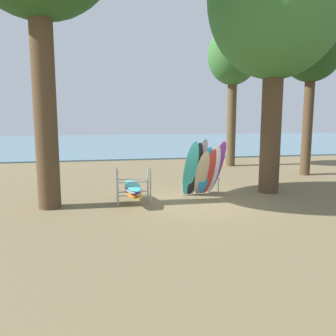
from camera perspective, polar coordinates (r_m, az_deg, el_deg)
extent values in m
plane|color=brown|center=(12.16, 5.62, -5.53)|extent=(80.00, 80.00, 0.00)
cube|color=slate|center=(41.77, -6.83, 4.38)|extent=(80.00, 36.00, 0.10)
cylinder|color=#4C3823|center=(11.53, -20.14, 11.57)|extent=(0.72, 0.72, 7.32)
cylinder|color=#4C3823|center=(13.83, 17.02, 7.76)|extent=(0.78, 0.78, 5.71)
cylinder|color=#4C3823|center=(18.81, 22.49, 7.28)|extent=(0.50, 0.50, 5.52)
ellipsoid|color=#234C1E|center=(19.15, 23.15, 18.55)|extent=(3.12, 3.12, 3.59)
cylinder|color=brown|center=(21.15, 10.65, 8.02)|extent=(0.55, 0.55, 5.68)
ellipsoid|color=#33662D|center=(21.48, 10.93, 18.19)|extent=(3.02, 3.02, 3.48)
ellipsoid|color=#38B2AD|center=(12.44, 3.83, -0.18)|extent=(0.63, 1.00, 2.13)
ellipsoid|color=black|center=(12.53, 4.47, -0.27)|extent=(0.69, 0.98, 2.07)
ellipsoid|color=gray|center=(12.60, 5.11, 0.07)|extent=(0.77, 1.09, 2.20)
ellipsoid|color=#C6B289|center=(12.72, 5.72, -0.86)|extent=(0.62, 0.90, 1.76)
ellipsoid|color=#2D8ED1|center=(12.80, 6.34, -0.52)|extent=(0.66, 0.79, 1.89)
ellipsoid|color=red|center=(12.90, 6.94, -0.64)|extent=(0.70, 0.85, 1.81)
ellipsoid|color=white|center=(12.98, 7.55, -0.30)|extent=(0.61, 0.91, 1.94)
ellipsoid|color=purple|center=(13.07, 8.14, 0.08)|extent=(0.76, 1.11, 2.09)
cylinder|color=#9EA0A5|center=(12.85, 2.45, -3.49)|extent=(0.04, 0.04, 0.55)
cylinder|color=#9EA0A5|center=(13.57, 8.48, -2.94)|extent=(0.04, 0.04, 0.55)
cylinder|color=#9EA0A5|center=(13.14, 5.57, -2.04)|extent=(1.70, 0.36, 0.04)
cylinder|color=#9EA0A5|center=(11.34, -8.47, -3.36)|extent=(0.05, 0.05, 1.25)
cylinder|color=#9EA0A5|center=(11.45, -2.96, -3.17)|extent=(0.05, 0.05, 1.25)
cylinder|color=#9EA0A5|center=(11.93, -8.63, -2.79)|extent=(0.05, 0.05, 1.25)
cylinder|color=#9EA0A5|center=(12.04, -3.39, -2.61)|extent=(0.05, 0.05, 1.25)
cylinder|color=#9EA0A5|center=(11.44, -5.68, -4.62)|extent=(1.10, 0.04, 0.04)
cylinder|color=#9EA0A5|center=(11.35, -5.71, -2.40)|extent=(1.10, 0.04, 0.04)
cylinder|color=#9EA0A5|center=(12.03, -5.98, -3.99)|extent=(1.10, 0.04, 0.04)
cylinder|color=#9EA0A5|center=(11.94, -6.01, -1.87)|extent=(1.10, 0.04, 0.04)
ellipsoid|color=yellow|center=(11.73, -5.70, -4.06)|extent=(0.51, 2.10, 0.06)
ellipsoid|color=orange|center=(11.71, -6.01, -3.78)|extent=(0.65, 2.13, 0.06)
ellipsoid|color=pink|center=(11.70, -5.73, -3.49)|extent=(0.55, 2.11, 0.06)
ellipsoid|color=gray|center=(11.68, -6.08, -3.21)|extent=(0.62, 2.13, 0.06)
ellipsoid|color=#38B2AD|center=(11.67, -5.98, -2.92)|extent=(0.57, 2.12, 0.06)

